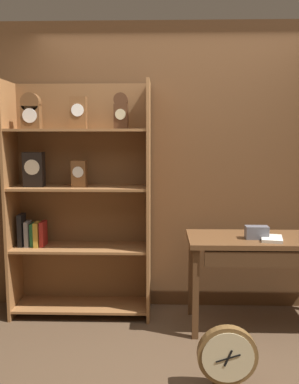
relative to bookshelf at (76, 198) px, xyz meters
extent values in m
cube|color=brown|center=(0.89, 0.21, 0.24)|extent=(4.80, 0.05, 2.60)
cube|color=brown|center=(-0.56, -0.04, -0.03)|extent=(0.02, 0.39, 2.06)
cube|color=brown|center=(0.64, -0.04, -0.03)|extent=(0.03, 0.39, 2.06)
cube|color=brown|center=(0.04, 0.15, -0.03)|extent=(1.23, 0.01, 2.06)
cube|color=brown|center=(0.04, -0.04, -0.97)|extent=(1.18, 0.37, 0.02)
cube|color=brown|center=(0.04, -0.04, -0.44)|extent=(1.18, 0.37, 0.02)
cube|color=brown|center=(0.04, -0.04, 0.10)|extent=(1.18, 0.37, 0.02)
cube|color=brown|center=(0.04, -0.04, 0.59)|extent=(1.18, 0.37, 0.02)
cube|color=brown|center=(-0.36, -0.05, 0.70)|extent=(0.16, 0.09, 0.19)
cylinder|color=brown|center=(-0.36, -0.05, 0.82)|extent=(0.16, 0.09, 0.16)
cylinder|color=silver|center=(-0.36, -0.10, 0.71)|extent=(0.12, 0.01, 0.12)
cube|color=black|center=(-0.35, -0.05, 0.25)|extent=(0.17, 0.11, 0.30)
cylinder|color=silver|center=(-0.35, -0.11, 0.28)|extent=(0.13, 0.01, 0.13)
cube|color=brown|center=(0.04, -0.04, 0.73)|extent=(0.14, 0.07, 0.27)
cylinder|color=white|center=(0.04, -0.08, 0.76)|extent=(0.11, 0.01, 0.11)
cube|color=brown|center=(0.04, -0.06, 0.22)|extent=(0.12, 0.10, 0.23)
cylinder|color=silver|center=(0.04, -0.11, 0.24)|extent=(0.09, 0.01, 0.09)
cube|color=#472816|center=(0.41, -0.06, 0.70)|extent=(0.12, 0.10, 0.21)
cylinder|color=#472816|center=(0.41, -0.06, 0.84)|extent=(0.12, 0.10, 0.12)
cylinder|color=#C6B78C|center=(0.41, -0.11, 0.72)|extent=(0.09, 0.01, 0.09)
cube|color=black|center=(-0.49, -0.03, -0.28)|extent=(0.04, 0.14, 0.29)
cube|color=slate|center=(-0.43, -0.04, -0.32)|extent=(0.04, 0.13, 0.22)
cube|color=#236638|center=(-0.38, -0.03, -0.33)|extent=(0.04, 0.13, 0.20)
cube|color=#B78C2D|center=(-0.34, -0.06, -0.32)|extent=(0.04, 0.12, 0.22)
cube|color=maroon|center=(-0.30, -0.02, -0.32)|extent=(0.03, 0.15, 0.22)
cube|color=brown|center=(1.71, -0.24, -0.30)|extent=(1.48, 0.55, 0.04)
cube|color=#50321B|center=(1.02, -0.46, -0.69)|extent=(0.05, 0.05, 0.73)
cube|color=#50321B|center=(1.02, -0.01, -0.69)|extent=(0.05, 0.05, 0.73)
cube|color=#472C18|center=(1.71, -0.49, -0.39)|extent=(1.26, 0.03, 0.12)
cube|color=#595960|center=(1.52, -0.29, -0.23)|extent=(0.18, 0.09, 0.10)
cube|color=silver|center=(1.63, -0.34, -0.27)|extent=(0.20, 0.25, 0.02)
cylinder|color=brown|center=(1.17, -1.13, -0.83)|extent=(0.38, 0.06, 0.38)
cylinder|color=#C6B78C|center=(1.17, -1.16, -0.83)|extent=(0.33, 0.01, 0.33)
cube|color=black|center=(1.17, -1.16, -0.83)|extent=(0.06, 0.01, 0.11)
cube|color=black|center=(1.17, -1.16, -0.83)|extent=(0.15, 0.01, 0.06)
camera|label=1|loc=(0.75, -3.56, 0.54)|focal=38.41mm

